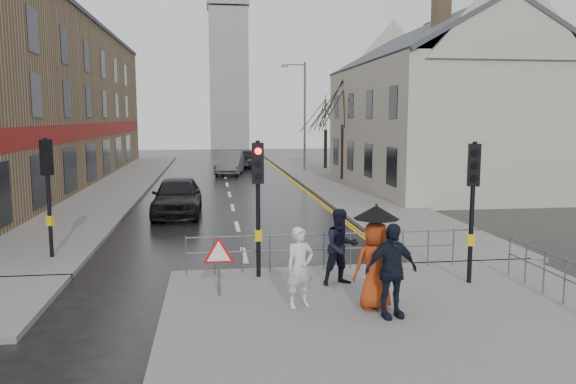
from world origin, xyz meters
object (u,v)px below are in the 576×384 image
object	(u,v)px
pedestrian_b	(341,247)
pedestrian_d	(391,270)
pedestrian_with_umbrella	(375,254)
pedestrian_a	(300,267)
car_mid	(230,163)
car_parked	(177,196)

from	to	relation	value
pedestrian_b	pedestrian_d	size ratio (longest dim) A/B	0.96
pedestrian_with_umbrella	pedestrian_d	size ratio (longest dim) A/B	1.15
pedestrian_a	pedestrian_b	size ratio (longest dim) A/B	0.93
pedestrian_a	car_mid	distance (m)	29.64
pedestrian_d	car_parked	xyz separation A→B (m)	(-4.94, 13.26, -0.27)
car_parked	car_mid	distance (m)	17.44
pedestrian_b	pedestrian_with_umbrella	distance (m)	1.80
car_parked	car_mid	bearing A→B (deg)	81.95
pedestrian_b	car_parked	xyz separation A→B (m)	(-4.46, 10.96, -0.23)
pedestrian_d	car_mid	distance (m)	30.56
pedestrian_d	car_parked	world-z (taller)	pedestrian_d
car_mid	pedestrian_d	bearing A→B (deg)	-77.90
pedestrian_b	car_mid	xyz separation A→B (m)	(-1.71, 28.19, -0.24)
pedestrian_a	pedestrian_b	bearing A→B (deg)	31.11
pedestrian_with_umbrella	car_mid	bearing A→B (deg)	93.87
pedestrian_with_umbrella	car_mid	xyz separation A→B (m)	(-2.02, 29.94, -0.49)
car_parked	car_mid	size ratio (longest dim) A/B	0.98
car_parked	pedestrian_with_umbrella	bearing A→B (deg)	-68.42
pedestrian_with_umbrella	car_parked	size ratio (longest dim) A/B	0.45
pedestrian_a	pedestrian_with_umbrella	bearing A→B (deg)	-30.31
pedestrian_d	car_parked	bearing A→B (deg)	101.09
car_parked	pedestrian_a	bearing A→B (deg)	-74.34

